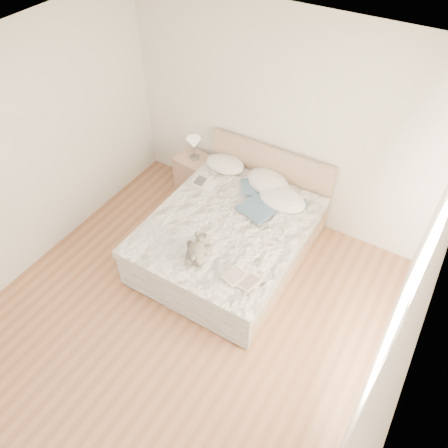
{
  "coord_description": "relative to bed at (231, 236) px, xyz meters",
  "views": [
    {
      "loc": [
        1.82,
        -1.99,
        4.15
      ],
      "look_at": [
        -0.02,
        1.05,
        0.62
      ],
      "focal_mm": 35.0,
      "sensor_mm": 36.0,
      "label": 1
    }
  ],
  "objects": [
    {
      "name": "pillow_middle",
      "position": [
        0.09,
        0.77,
        0.33
      ],
      "size": [
        0.77,
        0.68,
        0.19
      ],
      "primitive_type": "ellipsoid",
      "rotation": [
        0.0,
        0.0,
        -0.45
      ],
      "color": "white",
      "rests_on": "bed"
    },
    {
      "name": "pillow_left",
      "position": [
        -0.58,
        0.82,
        0.33
      ],
      "size": [
        0.55,
        0.39,
        0.16
      ],
      "primitive_type": "ellipsoid",
      "rotation": [
        0.0,
        0.0,
        -0.02
      ],
      "color": "white",
      "rests_on": "bed"
    },
    {
      "name": "bed",
      "position": [
        0.0,
        0.0,
        0.0
      ],
      "size": [
        1.72,
        2.14,
        1.0
      ],
      "color": "tan",
      "rests_on": "floor"
    },
    {
      "name": "ceiling",
      "position": [
        0.0,
        -1.19,
        2.39
      ],
      "size": [
        4.0,
        4.5,
        0.0
      ],
      "primitive_type": "cube",
      "color": "white",
      "rests_on": "ground"
    },
    {
      "name": "photo_book",
      "position": [
        -0.59,
        0.35,
        0.32
      ],
      "size": [
        0.34,
        0.26,
        0.02
      ],
      "primitive_type": "cube",
      "rotation": [
        0.0,
        0.0,
        0.13
      ],
      "color": "white",
      "rests_on": "bed"
    },
    {
      "name": "floor",
      "position": [
        0.0,
        -1.19,
        -0.31
      ],
      "size": [
        4.0,
        4.5,
        0.0
      ],
      "primitive_type": "cube",
      "color": "brown",
      "rests_on": "ground"
    },
    {
      "name": "childrens_book",
      "position": [
        0.56,
        -0.74,
        0.32
      ],
      "size": [
        0.39,
        0.31,
        0.02
      ],
      "primitive_type": "cube",
      "rotation": [
        0.0,
        0.0,
        -0.22
      ],
      "color": "beige",
      "rests_on": "bed"
    },
    {
      "name": "pillow_right",
      "position": [
        0.38,
        0.57,
        0.33
      ],
      "size": [
        0.62,
        0.45,
        0.18
      ],
      "primitive_type": "ellipsoid",
      "rotation": [
        0.0,
        0.0,
        -0.06
      ],
      "color": "white",
      "rests_on": "bed"
    },
    {
      "name": "window",
      "position": [
        1.99,
        -0.89,
        1.14
      ],
      "size": [
        0.02,
        1.3,
        1.1
      ],
      "primitive_type": "cube",
      "color": "white",
      "rests_on": "wall_right"
    },
    {
      "name": "teddy_bear",
      "position": [
        -0.01,
        -0.73,
        0.34
      ],
      "size": [
        0.34,
        0.41,
        0.19
      ],
      "primitive_type": null,
      "rotation": [
        0.0,
        0.0,
        0.29
      ],
      "color": "#585145",
      "rests_on": "bed"
    },
    {
      "name": "table_lamp",
      "position": [
        -1.07,
        0.81,
        0.48
      ],
      "size": [
        0.2,
        0.2,
        0.31
      ],
      "color": "#4B4742",
      "rests_on": "nightstand"
    },
    {
      "name": "wall_back",
      "position": [
        0.0,
        1.06,
        1.04
      ],
      "size": [
        4.0,
        0.02,
        2.7
      ],
      "primitive_type": "cube",
      "color": "silver",
      "rests_on": "ground"
    },
    {
      "name": "nightstand",
      "position": [
        -1.08,
        0.8,
        -0.03
      ],
      "size": [
        0.5,
        0.45,
        0.56
      ],
      "primitive_type": "cube",
      "rotation": [
        0.0,
        0.0,
        -0.12
      ],
      "color": "tan",
      "rests_on": "floor"
    },
    {
      "name": "wall_right",
      "position": [
        2.0,
        -1.19,
        1.04
      ],
      "size": [
        0.02,
        4.5,
        2.7
      ],
      "primitive_type": "cube",
      "color": "silver",
      "rests_on": "ground"
    },
    {
      "name": "blouse",
      "position": [
        0.22,
        0.38,
        0.32
      ],
      "size": [
        0.78,
        0.81,
        0.03
      ],
      "primitive_type": null,
      "rotation": [
        0.0,
        0.0,
        -0.26
      ],
      "color": "#314C63",
      "rests_on": "bed"
    },
    {
      "name": "wall_left",
      "position": [
        -2.0,
        -1.19,
        1.04
      ],
      "size": [
        0.02,
        4.5,
        2.7
      ],
      "primitive_type": "cube",
      "color": "silver",
      "rests_on": "ground"
    }
  ]
}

